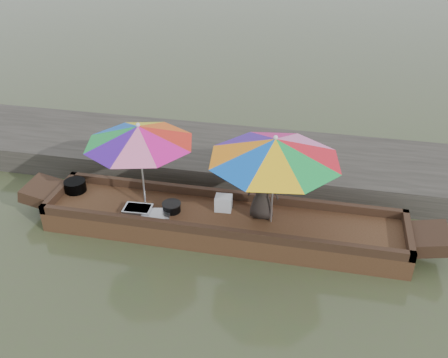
% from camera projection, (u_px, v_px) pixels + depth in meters
% --- Properties ---
extents(water, '(80.00, 80.00, 0.00)m').
position_uv_depth(water, '(223.00, 233.00, 8.47)').
color(water, '#414D2C').
rests_on(water, ground).
extents(dock, '(22.00, 2.20, 0.50)m').
position_uv_depth(dock, '(246.00, 160.00, 10.20)').
color(dock, '#2D2B26').
rests_on(dock, ground).
extents(boat_hull, '(6.00, 1.20, 0.35)m').
position_uv_depth(boat_hull, '(223.00, 224.00, 8.38)').
color(boat_hull, '#392211').
rests_on(boat_hull, water).
extents(cooking_pot, '(0.38, 0.38, 0.20)m').
position_uv_depth(cooking_pot, '(75.00, 186.00, 8.92)').
color(cooking_pot, black).
rests_on(cooking_pot, boat_hull).
extents(tray_crayfish, '(0.48, 0.35, 0.09)m').
position_uv_depth(tray_crayfish, '(138.00, 210.00, 8.36)').
color(tray_crayfish, silver).
rests_on(tray_crayfish, boat_hull).
extents(tray_scallop, '(0.52, 0.41, 0.06)m').
position_uv_depth(tray_scallop, '(156.00, 215.00, 8.26)').
color(tray_scallop, silver).
rests_on(tray_scallop, boat_hull).
extents(charcoal_grill, '(0.30, 0.30, 0.14)m').
position_uv_depth(charcoal_grill, '(172.00, 208.00, 8.37)').
color(charcoal_grill, black).
rests_on(charcoal_grill, boat_hull).
extents(supply_bag, '(0.29, 0.24, 0.26)m').
position_uv_depth(supply_bag, '(223.00, 203.00, 8.38)').
color(supply_bag, silver).
rests_on(supply_bag, boat_hull).
extents(vendor, '(0.54, 0.38, 1.06)m').
position_uv_depth(vendor, '(263.00, 189.00, 8.00)').
color(vendor, black).
rests_on(vendor, boat_hull).
extents(umbrella_bow, '(2.02, 2.02, 1.55)m').
position_uv_depth(umbrella_bow, '(142.00, 167.00, 8.14)').
color(umbrella_bow, red).
rests_on(umbrella_bow, boat_hull).
extents(umbrella_stern, '(2.55, 2.55, 1.55)m').
position_uv_depth(umbrella_stern, '(273.00, 181.00, 7.75)').
color(umbrella_stern, red).
rests_on(umbrella_stern, boat_hull).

